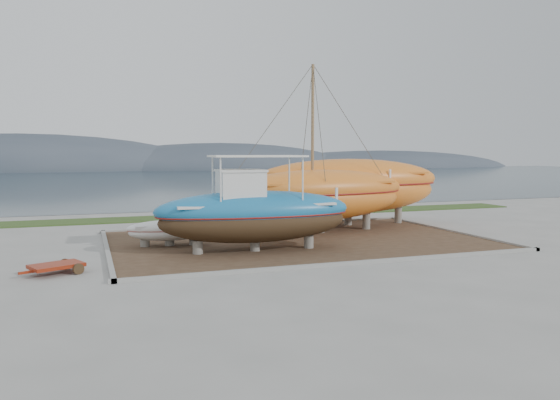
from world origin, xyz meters
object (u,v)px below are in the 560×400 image
object	(u,v)px
white_dinghy	(169,233)
orange_bare_hull	(348,193)
orange_sailboat	(321,150)
red_trailer	(57,269)
blue_caique	(255,203)

from	to	relation	value
white_dinghy	orange_bare_hull	world-z (taller)	orange_bare_hull
orange_sailboat	red_trailer	world-z (taller)	orange_sailboat
orange_bare_hull	red_trailer	bearing A→B (deg)	-151.07
white_dinghy	blue_caique	bearing A→B (deg)	-32.41
red_trailer	blue_caique	bearing A→B (deg)	-11.74
blue_caique	white_dinghy	size ratio (longest dim) A/B	2.26
white_dinghy	red_trailer	distance (m)	6.46
blue_caique	orange_bare_hull	distance (m)	10.09
white_dinghy	orange_sailboat	world-z (taller)	orange_sailboat
blue_caique	red_trailer	world-z (taller)	blue_caique
blue_caique	red_trailer	xyz separation A→B (m)	(-8.08, -1.76, -1.99)
orange_sailboat	white_dinghy	bearing A→B (deg)	-176.14
white_dinghy	red_trailer	world-z (taller)	white_dinghy
blue_caique	white_dinghy	xyz separation A→B (m)	(-3.37, 2.63, -1.53)
orange_bare_hull	red_trailer	size ratio (longest dim) A/B	4.43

